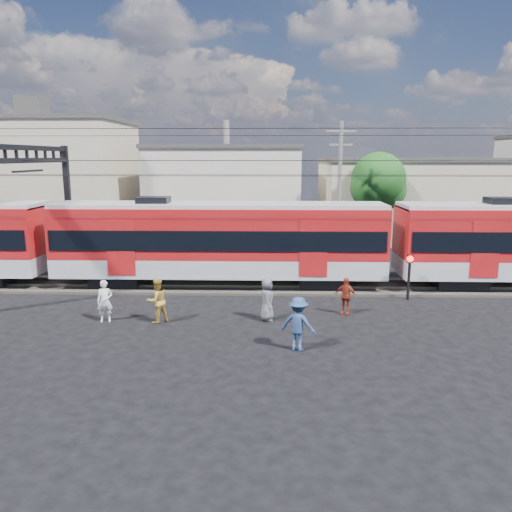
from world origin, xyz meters
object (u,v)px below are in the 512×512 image
(pedestrian_a, at_px, (105,301))
(crossing_signal, at_px, (409,269))
(pedestrian_c, at_px, (298,324))
(commuter_train, at_px, (224,239))

(pedestrian_a, bearing_deg, crossing_signal, 3.42)
(pedestrian_c, xyz_separation_m, crossing_signal, (5.32, 6.17, 0.53))
(pedestrian_a, xyz_separation_m, pedestrian_c, (7.41, -2.76, 0.09))
(crossing_signal, bearing_deg, pedestrian_c, -130.74)
(commuter_train, height_order, crossing_signal, commuter_train)
(commuter_train, height_order, pedestrian_a, commuter_train)
(crossing_signal, bearing_deg, commuter_train, 166.10)
(pedestrian_c, bearing_deg, commuter_train, -48.25)
(commuter_train, bearing_deg, crossing_signal, -13.90)
(pedestrian_a, relative_size, crossing_signal, 0.80)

